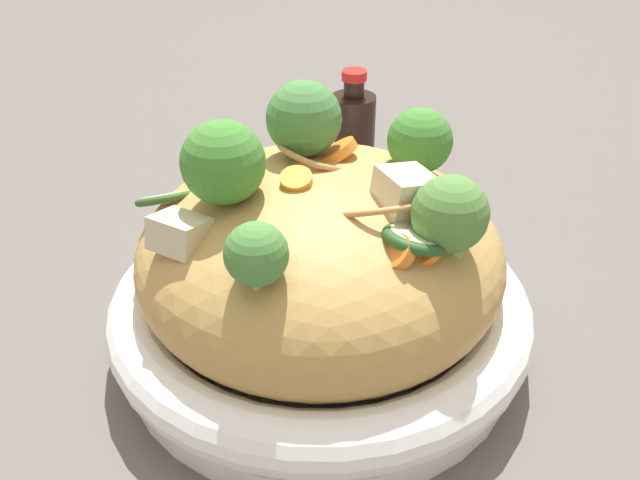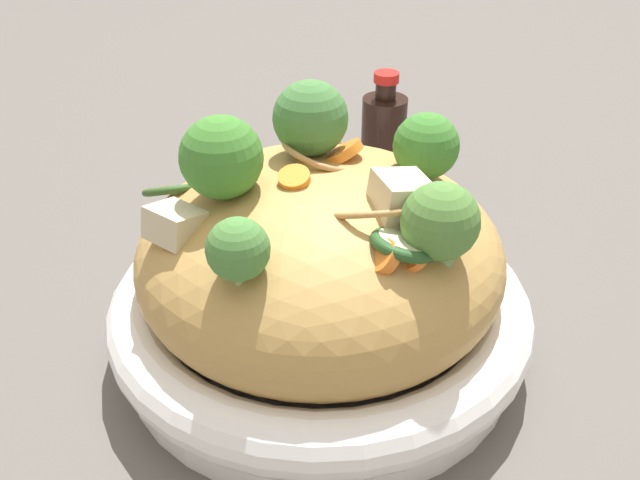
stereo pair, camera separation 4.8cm
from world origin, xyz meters
TOP-DOWN VIEW (x-y plane):
  - ground_plane at (0.00, 0.00)m, footprint 3.00×3.00m
  - serving_bowl at (0.00, 0.00)m, footprint 0.30×0.30m
  - noodle_heap at (-0.00, -0.00)m, footprint 0.25×0.25m
  - broccoli_florets at (-0.01, 0.00)m, footprint 0.18×0.20m
  - carrot_coins at (-0.01, -0.01)m, footprint 0.17×0.09m
  - zucchini_slices at (0.02, 0.00)m, footprint 0.22×0.18m
  - chicken_chunks at (-0.03, 0.02)m, footprint 0.11×0.16m
  - soy_sauce_bottle at (0.18, -0.19)m, footprint 0.04×0.04m

SIDE VIEW (x-z plane):
  - ground_plane at x=0.00m, z-range 0.00..0.00m
  - serving_bowl at x=0.00m, z-range 0.00..0.06m
  - soy_sauce_bottle at x=0.18m, z-range -0.01..0.11m
  - noodle_heap at x=0.00m, z-range 0.01..0.15m
  - zucchini_slices at x=0.02m, z-range 0.10..0.14m
  - chicken_chunks at x=-0.03m, z-range 0.11..0.16m
  - carrot_coins at x=-0.01m, z-range 0.12..0.15m
  - broccoli_florets at x=-0.01m, z-range 0.11..0.19m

